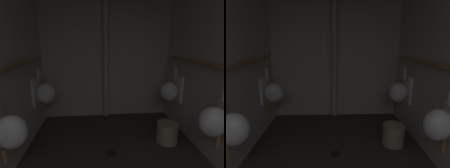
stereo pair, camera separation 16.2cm
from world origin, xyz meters
TOP-DOWN VIEW (x-y plane):
  - wall_back at (0.00, 3.53)m, footprint 2.53×0.06m
  - urinal_left_mid at (-1.06, 1.75)m, footprint 0.32×0.30m
  - urinal_left_far at (-1.06, 2.98)m, footprint 0.32×0.30m
  - urinal_right_mid at (1.06, 1.78)m, footprint 0.32×0.30m
  - urinal_right_far at (1.06, 2.94)m, footprint 0.32×0.30m
  - standpipe_back_wall at (-0.02, 3.42)m, footprint 0.11×0.11m
  - floor_drain at (-0.03, 2.22)m, footprint 0.14×0.14m
  - waste_bin at (0.83, 2.43)m, footprint 0.31×0.31m

SIDE VIEW (x-z plane):
  - floor_drain at x=-0.03m, z-range 0.00..0.01m
  - waste_bin at x=0.83m, z-range 0.00..0.30m
  - urinal_left_mid at x=-1.06m, z-range 0.27..1.03m
  - urinal_left_far at x=-1.06m, z-range 0.27..1.03m
  - urinal_right_mid at x=1.06m, z-range 0.27..1.03m
  - urinal_right_far at x=1.06m, z-range 0.27..1.03m
  - wall_back at x=0.00m, z-range 0.00..2.46m
  - standpipe_back_wall at x=-0.02m, z-range 0.02..2.43m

